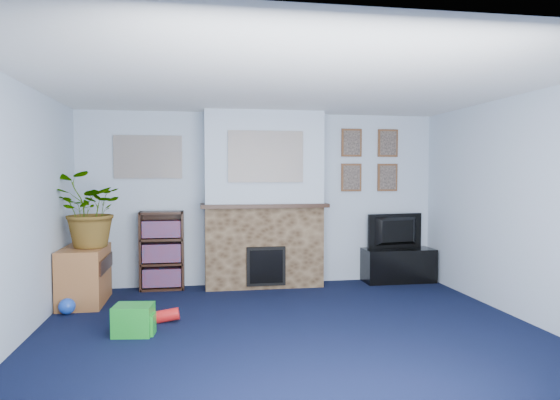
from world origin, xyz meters
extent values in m
cube|color=black|center=(0.00, 0.00, 0.00)|extent=(5.00, 4.50, 0.01)
cube|color=white|center=(0.00, 0.00, 2.40)|extent=(5.00, 4.50, 0.01)
cube|color=#ADBDD1|center=(0.00, 2.25, 1.20)|extent=(5.00, 0.04, 2.40)
cube|color=#ADBDD1|center=(0.00, -2.25, 1.20)|extent=(5.00, 0.04, 2.40)
cube|color=#ADBDD1|center=(-2.50, 0.00, 1.20)|extent=(0.04, 4.50, 2.40)
cube|color=#ADBDD1|center=(2.50, 0.00, 1.20)|extent=(0.04, 4.50, 2.40)
cube|color=brown|center=(0.00, 2.05, 0.55)|extent=(1.60, 0.40, 1.10)
cube|color=brown|center=(0.00, 2.05, 1.75)|extent=(1.60, 0.40, 1.30)
cube|color=brown|center=(0.00, 2.02, 1.12)|extent=(1.72, 0.50, 0.05)
cube|color=brown|center=(0.00, 1.84, 0.32)|extent=(0.52, 0.08, 0.52)
cube|color=brown|center=(0.00, 1.80, 0.32)|extent=(0.44, 0.02, 0.44)
cube|color=gray|center=(0.00, 1.84, 1.78)|extent=(1.00, 0.03, 0.68)
cube|color=gray|center=(-1.55, 2.23, 1.78)|extent=(0.90, 0.03, 0.58)
cube|color=brown|center=(1.30, 2.23, 2.00)|extent=(0.30, 0.03, 0.40)
cube|color=brown|center=(1.85, 2.23, 2.00)|extent=(0.30, 0.03, 0.40)
cube|color=brown|center=(1.30, 2.23, 1.50)|extent=(0.30, 0.03, 0.40)
cube|color=brown|center=(1.85, 2.23, 1.50)|extent=(0.30, 0.03, 0.40)
cube|color=black|center=(1.95, 2.03, 0.22)|extent=(1.01, 0.42, 0.48)
imported|color=black|center=(1.95, 2.05, 0.73)|extent=(0.87, 0.25, 0.50)
cube|color=black|center=(-1.37, 2.23, 0.53)|extent=(0.58, 0.02, 1.05)
cube|color=black|center=(-1.65, 2.10, 0.53)|extent=(0.03, 0.28, 1.05)
cube|color=black|center=(-1.10, 2.10, 0.53)|extent=(0.03, 0.28, 1.05)
cube|color=black|center=(-1.37, 2.10, 0.01)|extent=(0.56, 0.28, 0.03)
cube|color=black|center=(-1.37, 2.10, 0.35)|extent=(0.56, 0.28, 0.03)
cube|color=black|center=(-1.37, 2.10, 0.68)|extent=(0.56, 0.28, 0.03)
cube|color=black|center=(-1.37, 2.10, 1.04)|extent=(0.56, 0.28, 0.03)
cube|color=black|center=(-1.37, 2.09, 0.17)|extent=(0.50, 0.22, 0.24)
cube|color=black|center=(-1.37, 2.09, 0.50)|extent=(0.50, 0.22, 0.24)
cube|color=black|center=(-1.37, 2.09, 0.82)|extent=(0.50, 0.22, 0.22)
cube|color=#995D31|center=(-2.24, 1.51, 0.35)|extent=(0.48, 0.87, 0.68)
imported|color=#26661E|center=(-2.19, 1.46, 1.13)|extent=(1.03, 0.97, 0.91)
cube|color=gold|center=(0.01, 2.00, 1.22)|extent=(0.11, 0.06, 0.15)
cylinder|color=#B2BFC6|center=(0.33, 2.00, 1.23)|extent=(0.05, 0.05, 0.17)
sphere|color=slate|center=(-0.58, 2.00, 1.22)|extent=(0.12, 0.12, 0.12)
cylinder|color=#198C26|center=(0.67, 2.00, 1.21)|extent=(0.05, 0.05, 0.11)
cube|color=#198C26|center=(-1.52, 0.20, 0.14)|extent=(0.40, 0.33, 0.29)
sphere|color=blue|center=(-2.33, 1.04, 0.09)|extent=(0.18, 0.18, 0.18)
cube|color=#198C26|center=(-1.40, 0.18, 0.11)|extent=(0.18, 0.18, 0.20)
cylinder|color=red|center=(-1.23, 0.56, 0.07)|extent=(0.29, 0.13, 0.17)
camera|label=1|loc=(-0.90, -4.71, 1.55)|focal=32.00mm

